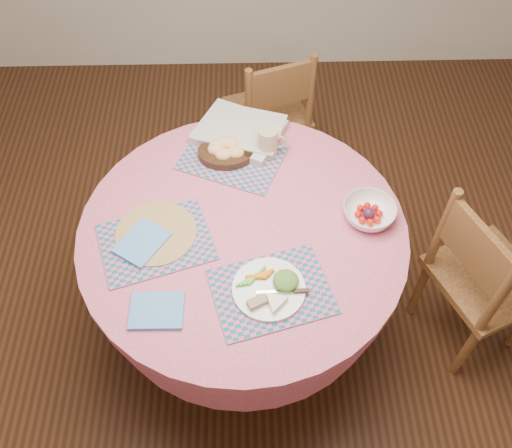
{
  "coord_description": "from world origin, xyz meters",
  "views": [
    {
      "loc": [
        0.02,
        -1.28,
        2.45
      ],
      "look_at": [
        0.05,
        0.0,
        0.78
      ],
      "focal_mm": 40.0,
      "sensor_mm": 36.0,
      "label": 1
    }
  ],
  "objects_px": {
    "dining_table": "(244,258)",
    "chair_back": "(271,114)",
    "bread_bowl": "(226,150)",
    "fruit_bowl": "(369,213)",
    "wicker_trivet": "(156,233)",
    "latte_mug": "(269,142)",
    "chair_right": "(480,278)",
    "dinner_plate": "(271,289)"
  },
  "relations": [
    {
      "from": "chair_right",
      "to": "fruit_bowl",
      "type": "relative_size",
      "value": 3.86
    },
    {
      "from": "dining_table",
      "to": "fruit_bowl",
      "type": "xyz_separation_m",
      "value": [
        0.48,
        0.04,
        0.22
      ]
    },
    {
      "from": "dining_table",
      "to": "chair_back",
      "type": "distance_m",
      "value": 1.0
    },
    {
      "from": "chair_right",
      "to": "dinner_plate",
      "type": "distance_m",
      "value": 0.95
    },
    {
      "from": "dinner_plate",
      "to": "fruit_bowl",
      "type": "distance_m",
      "value": 0.5
    },
    {
      "from": "chair_right",
      "to": "chair_back",
      "type": "distance_m",
      "value": 1.32
    },
    {
      "from": "dinner_plate",
      "to": "fruit_bowl",
      "type": "height_order",
      "value": "fruit_bowl"
    },
    {
      "from": "chair_back",
      "to": "fruit_bowl",
      "type": "height_order",
      "value": "chair_back"
    },
    {
      "from": "chair_right",
      "to": "wicker_trivet",
      "type": "height_order",
      "value": "chair_right"
    },
    {
      "from": "latte_mug",
      "to": "dinner_plate",
      "type": "bearing_deg",
      "value": -91.27
    },
    {
      "from": "chair_back",
      "to": "latte_mug",
      "type": "relative_size",
      "value": 6.46
    },
    {
      "from": "latte_mug",
      "to": "chair_right",
      "type": "bearing_deg",
      "value": -27.58
    },
    {
      "from": "wicker_trivet",
      "to": "dinner_plate",
      "type": "height_order",
      "value": "dinner_plate"
    },
    {
      "from": "bread_bowl",
      "to": "wicker_trivet",
      "type": "bearing_deg",
      "value": -123.05
    },
    {
      "from": "dining_table",
      "to": "fruit_bowl",
      "type": "relative_size",
      "value": 5.33
    },
    {
      "from": "chair_back",
      "to": "wicker_trivet",
      "type": "bearing_deg",
      "value": 45.97
    },
    {
      "from": "dining_table",
      "to": "chair_right",
      "type": "relative_size",
      "value": 1.38
    },
    {
      "from": "dining_table",
      "to": "dinner_plate",
      "type": "relative_size",
      "value": 4.86
    },
    {
      "from": "chair_right",
      "to": "bread_bowl",
      "type": "relative_size",
      "value": 3.9
    },
    {
      "from": "fruit_bowl",
      "to": "latte_mug",
      "type": "bearing_deg",
      "value": 136.96
    },
    {
      "from": "chair_back",
      "to": "dinner_plate",
      "type": "distance_m",
      "value": 1.3
    },
    {
      "from": "dinner_plate",
      "to": "fruit_bowl",
      "type": "xyz_separation_m",
      "value": [
        0.38,
        0.32,
        0.01
      ]
    },
    {
      "from": "dinner_plate",
      "to": "fruit_bowl",
      "type": "bearing_deg",
      "value": 39.96
    },
    {
      "from": "bread_bowl",
      "to": "fruit_bowl",
      "type": "bearing_deg",
      "value": -31.67
    },
    {
      "from": "chair_right",
      "to": "wicker_trivet",
      "type": "distance_m",
      "value": 1.32
    },
    {
      "from": "dining_table",
      "to": "wicker_trivet",
      "type": "distance_m",
      "value": 0.38
    },
    {
      "from": "fruit_bowl",
      "to": "wicker_trivet",
      "type": "bearing_deg",
      "value": -175.78
    },
    {
      "from": "wicker_trivet",
      "to": "latte_mug",
      "type": "bearing_deg",
      "value": 42.87
    },
    {
      "from": "dining_table",
      "to": "latte_mug",
      "type": "relative_size",
      "value": 9.44
    },
    {
      "from": "dinner_plate",
      "to": "bread_bowl",
      "type": "relative_size",
      "value": 1.11
    },
    {
      "from": "dinner_plate",
      "to": "fruit_bowl",
      "type": "relative_size",
      "value": 1.1
    },
    {
      "from": "bread_bowl",
      "to": "fruit_bowl",
      "type": "height_order",
      "value": "bread_bowl"
    },
    {
      "from": "dining_table",
      "to": "bread_bowl",
      "type": "xyz_separation_m",
      "value": [
        -0.07,
        0.38,
        0.23
      ]
    },
    {
      "from": "chair_back",
      "to": "wicker_trivet",
      "type": "height_order",
      "value": "chair_back"
    },
    {
      "from": "wicker_trivet",
      "to": "dinner_plate",
      "type": "relative_size",
      "value": 1.18
    },
    {
      "from": "chair_right",
      "to": "chair_back",
      "type": "bearing_deg",
      "value": 14.22
    },
    {
      "from": "chair_back",
      "to": "latte_mug",
      "type": "bearing_deg",
      "value": 67.44
    },
    {
      "from": "chair_back",
      "to": "bread_bowl",
      "type": "relative_size",
      "value": 3.69
    },
    {
      "from": "chair_back",
      "to": "latte_mug",
      "type": "distance_m",
      "value": 0.71
    },
    {
      "from": "chair_back",
      "to": "bread_bowl",
      "type": "height_order",
      "value": "chair_back"
    },
    {
      "from": "dining_table",
      "to": "latte_mug",
      "type": "bearing_deg",
      "value": 74.04
    },
    {
      "from": "dining_table",
      "to": "wicker_trivet",
      "type": "height_order",
      "value": "wicker_trivet"
    }
  ]
}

